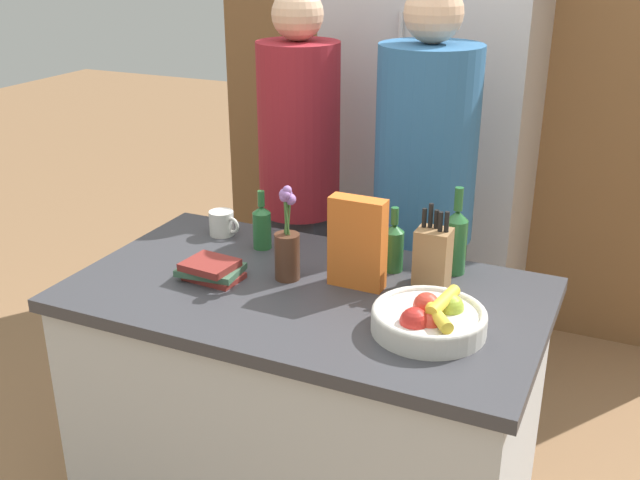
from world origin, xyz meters
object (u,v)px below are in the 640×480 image
at_px(coffee_mug, 222,223).
at_px(flower_vase, 287,245).
at_px(cereal_box, 357,243).
at_px(fruit_bowl, 429,318).
at_px(bottle_oil, 394,246).
at_px(bottle_wine, 456,240).
at_px(person_in_blue, 423,200).
at_px(bottle_vinegar, 262,226).
at_px(refrigerator, 431,147).
at_px(person_at_sink, 299,178).
at_px(book_stack, 211,270).
at_px(knife_block, 433,258).

bearing_deg(coffee_mug, flower_vase, -31.31).
bearing_deg(cereal_box, fruit_bowl, -33.17).
height_order(bottle_oil, bottle_wine, bottle_wine).
height_order(fruit_bowl, bottle_wine, bottle_wine).
height_order(cereal_box, person_in_blue, person_in_blue).
bearing_deg(bottle_vinegar, bottle_wine, 6.67).
height_order(bottle_vinegar, bottle_wine, bottle_wine).
height_order(refrigerator, flower_vase, refrigerator).
bearing_deg(person_in_blue, flower_vase, -91.52).
bearing_deg(person_at_sink, coffee_mug, -87.10).
bearing_deg(bottle_wine, bottle_oil, -160.59).
distance_m(flower_vase, bottle_wine, 0.52).
bearing_deg(book_stack, person_at_sink, 97.24).
relative_size(coffee_mug, person_in_blue, 0.07).
height_order(knife_block, person_at_sink, person_at_sink).
distance_m(fruit_bowl, bottle_wine, 0.41).
xyz_separation_m(coffee_mug, person_in_blue, (0.60, 0.42, 0.04)).
distance_m(fruit_bowl, bottle_oil, 0.40).
relative_size(bottle_oil, person_in_blue, 0.12).
xyz_separation_m(coffee_mug, person_at_sink, (0.05, 0.51, 0.03)).
bearing_deg(flower_vase, fruit_bowl, -16.26).
bearing_deg(refrigerator, knife_block, -73.20).
bearing_deg(bottle_wine, person_at_sink, 148.09).
bearing_deg(bottle_vinegar, coffee_mug, 166.19).
xyz_separation_m(cereal_box, coffee_mug, (-0.59, 0.19, -0.10)).
distance_m(refrigerator, book_stack, 1.51).
xyz_separation_m(person_at_sink, person_in_blue, (0.55, -0.10, 0.01)).
xyz_separation_m(bottle_oil, bottle_vinegar, (-0.46, -0.01, -0.00)).
bearing_deg(book_stack, bottle_wine, 28.04).
height_order(coffee_mug, book_stack, coffee_mug).
distance_m(flower_vase, person_in_blue, 0.68).
bearing_deg(cereal_box, person_at_sink, 127.34).
height_order(cereal_box, bottle_wine, bottle_wine).
relative_size(knife_block, bottle_oil, 1.25).
relative_size(cereal_box, book_stack, 1.39).
bearing_deg(flower_vase, knife_block, 15.54).
height_order(refrigerator, fruit_bowl, refrigerator).
bearing_deg(bottle_wine, flower_vase, -150.63).
height_order(fruit_bowl, person_at_sink, person_at_sink).
bearing_deg(flower_vase, refrigerator, 88.36).
height_order(knife_block, person_in_blue, person_in_blue).
xyz_separation_m(knife_block, flower_vase, (-0.42, -0.12, 0.01)).
relative_size(cereal_box, coffee_mug, 2.29).
distance_m(coffee_mug, person_at_sink, 0.52).
relative_size(flower_vase, book_stack, 1.50).
xyz_separation_m(flower_vase, bottle_wine, (0.46, 0.26, 0.00)).
xyz_separation_m(cereal_box, book_stack, (-0.43, -0.14, -0.11)).
distance_m(refrigerator, bottle_oil, 1.22).
xyz_separation_m(coffee_mug, bottle_vinegar, (0.19, -0.05, 0.04)).
bearing_deg(flower_vase, bottle_wine, 29.37).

